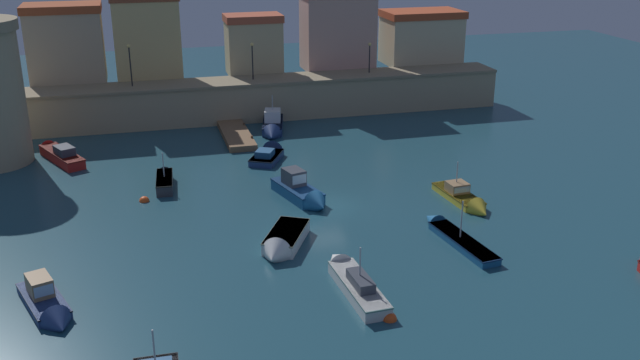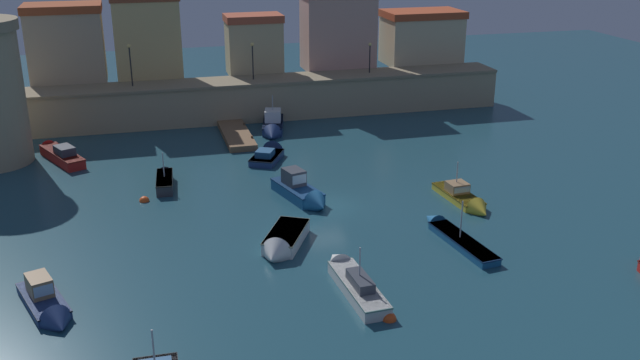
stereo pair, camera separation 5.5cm
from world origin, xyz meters
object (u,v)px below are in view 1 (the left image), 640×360
Objects in this scene: mooring_buoy_1 at (390,319)px; moored_boat_1 at (466,200)px; quay_lamp_1 at (252,55)px; moored_boat_8 at (282,243)px; moored_boat_2 at (165,179)px; moored_boat_6 at (270,154)px; moored_boat_0 at (303,193)px; moored_boat_3 at (48,305)px; moored_boat_10 at (452,234)px; mooring_buoy_0 at (144,201)px; quay_lamp_2 at (370,52)px; moored_boat_9 at (58,153)px; moored_boat_4 at (352,279)px; quay_lamp_0 at (130,59)px; moored_boat_5 at (272,126)px.

moored_boat_1 is at bearing 51.21° from mooring_buoy_1.
moored_boat_8 is (-3.42, -28.67, -5.58)m from quay_lamp_1.
moored_boat_2 is at bearing -119.91° from moored_boat_1.
moored_boat_0 is at bearing -149.51° from moored_boat_6.
moored_boat_2 is at bearing 138.54° from moored_boat_3.
mooring_buoy_0 is at bearing 51.62° from moored_boat_10.
quay_lamp_2 is 32.73m from moored_boat_8.
moored_boat_4 is at bearing -172.89° from moored_boat_9.
moored_boat_0 is (10.49, -21.61, -5.63)m from quay_lamp_0.
moored_boat_4 is 5.84m from moored_boat_8.
moored_boat_5 reaches higher than moored_boat_2.
quay_lamp_2 reaches higher than mooring_buoy_1.
quay_lamp_2 is at bearing 171.55° from moored_boat_1.
moored_boat_6 is (10.08, -12.15, -5.86)m from quay_lamp_0.
moored_boat_9 is 10.50× the size of mooring_buoy_0.
moored_boat_8 is at bearing 87.62° from moored_boat_3.
quay_lamp_2 is at bearing 128.47° from moored_boat_5.
mooring_buoy_0 is at bearing -119.90° from quay_lamp_1.
mooring_buoy_0 is (-17.67, 10.82, -0.25)m from moored_boat_10.
moored_boat_10 is 10.25× the size of mooring_buoy_1.
moored_boat_10 is (10.17, -1.13, -0.17)m from moored_boat_8.
quay_lamp_2 reaches higher than moored_boat_6.
quay_lamp_2 is 0.42× the size of moored_boat_4.
quay_lamp_0 is at bearing 90.24° from mooring_buoy_0.
moored_boat_5 reaches higher than moored_boat_9.
moored_boat_9 reaches higher than moored_boat_3.
moored_boat_8 is at bearing -96.80° from quay_lamp_1.
mooring_buoy_0 is at bearing -111.28° from moored_boat_1.
moored_boat_4 is (-10.70, -8.80, 0.08)m from moored_boat_1.
moored_boat_5 reaches higher than mooring_buoy_1.
moored_boat_0 is (-11.95, -21.61, -5.14)m from quay_lamp_2.
moored_boat_3 is at bearing 90.02° from moored_boat_10.
mooring_buoy_1 is at bearing -152.36° from moored_boat_2.
moored_boat_3 is at bearing 162.24° from moored_boat_2.
quay_lamp_1 is 13.44m from moored_boat_6.
moored_boat_6 is at bearing 166.79° from moored_boat_0.
moored_boat_5 is (1.25, 16.51, -0.01)m from moored_boat_0.
quay_lamp_2 is 0.51× the size of moored_boat_3.
moored_boat_0 is at bearing -4.46° from moored_boat_4.
mooring_buoy_1 is (0.46, -15.86, -0.57)m from moored_boat_0.
moored_boat_3 is 13.11m from moored_boat_8.
moored_boat_8 is (-2.92, -7.07, -0.15)m from moored_boat_0.
moored_boat_9 is (-1.19, 24.33, 0.12)m from moored_boat_3.
quay_lamp_2 is at bearing -22.93° from moored_boat_4.
moored_boat_6 is 16.71m from moored_boat_8.
moored_boat_3 reaches higher than moored_boat_6.
moored_boat_4 is at bearing -150.24° from moored_boat_2.
quay_lamp_1 is at bearing -89.71° from moored_boat_9.
moored_boat_1 is at bearing -16.38° from mooring_buoy_0.
moored_boat_4 is 9.74× the size of mooring_buoy_1.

